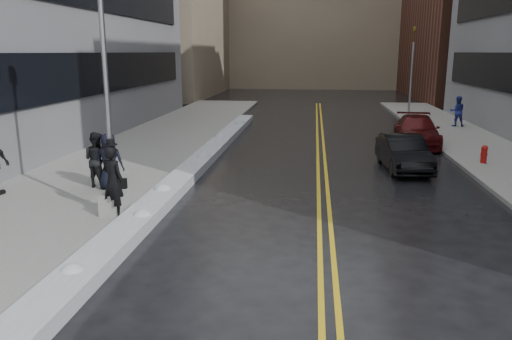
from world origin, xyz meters
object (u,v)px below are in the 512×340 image
(fire_hydrant, at_px, (484,153))
(pedestrian_c, at_px, (109,161))
(pedestrian_b, at_px, (97,160))
(lamppost, at_px, (109,129))
(pedestrian_east, at_px, (457,111))
(car_maroon, at_px, (417,131))
(pedestrian_fedora, at_px, (113,181))
(traffic_signal, at_px, (412,69))
(car_black, at_px, (403,153))

(fire_hydrant, xyz_separation_m, pedestrian_c, (-13.44, -5.50, 0.53))
(pedestrian_c, bearing_deg, pedestrian_b, -26.94)
(lamppost, xyz_separation_m, pedestrian_east, (14.01, 18.56, -1.48))
(pedestrian_east, distance_m, car_maroon, 6.91)
(pedestrian_fedora, bearing_deg, pedestrian_c, -40.99)
(traffic_signal, bearing_deg, fire_hydrant, -87.95)
(traffic_signal, height_order, pedestrian_b, traffic_signal)
(fire_hydrant, height_order, pedestrian_c, pedestrian_c)
(pedestrian_fedora, height_order, pedestrian_b, pedestrian_fedora)
(traffic_signal, height_order, car_black, traffic_signal)
(pedestrian_east, relative_size, car_black, 0.43)
(fire_hydrant, relative_size, pedestrian_fedora, 0.37)
(fire_hydrant, distance_m, pedestrian_fedora, 14.71)
(lamppost, xyz_separation_m, traffic_signal, (11.80, 22.00, 0.87))
(lamppost, relative_size, car_maroon, 1.54)
(pedestrian_c, distance_m, car_black, 11.08)
(lamppost, relative_size, pedestrian_east, 4.23)
(pedestrian_east, height_order, car_maroon, pedestrian_east)
(traffic_signal, bearing_deg, pedestrian_b, -124.89)
(lamppost, distance_m, pedestrian_fedora, 1.41)
(traffic_signal, distance_m, pedestrian_c, 23.52)
(pedestrian_b, xyz_separation_m, pedestrian_c, (0.52, -0.21, 0.00))
(lamppost, bearing_deg, traffic_signal, 61.79)
(traffic_signal, xyz_separation_m, pedestrian_fedora, (-11.70, -22.20, -2.26))
(fire_hydrant, height_order, pedestrian_east, pedestrian_east)
(pedestrian_east, xyz_separation_m, car_black, (-5.05, -11.52, -0.37))
(lamppost, height_order, pedestrian_b, lamppost)
(traffic_signal, distance_m, pedestrian_b, 23.64)
(lamppost, height_order, pedestrian_c, lamppost)
(pedestrian_c, relative_size, pedestrian_east, 1.03)
(pedestrian_fedora, bearing_deg, car_black, -116.42)
(lamppost, height_order, car_black, lamppost)
(pedestrian_east, xyz_separation_m, car_maroon, (-3.49, -5.95, -0.33))
(pedestrian_fedora, xyz_separation_m, pedestrian_east, (13.91, 18.75, -0.09))
(pedestrian_fedora, relative_size, pedestrian_b, 1.07)
(car_maroon, bearing_deg, traffic_signal, 87.86)
(traffic_signal, bearing_deg, pedestrian_fedora, -117.79)
(pedestrian_c, xyz_separation_m, pedestrian_east, (15.15, 16.06, -0.02))
(traffic_signal, relative_size, pedestrian_c, 3.24)
(pedestrian_east, bearing_deg, pedestrian_b, 48.13)
(pedestrian_fedora, relative_size, car_maroon, 0.40)
(fire_hydrant, relative_size, traffic_signal, 0.12)
(car_black, bearing_deg, pedestrian_east, 62.05)
(lamppost, xyz_separation_m, pedestrian_b, (-1.66, 2.71, -1.46))
(traffic_signal, height_order, car_maroon, traffic_signal)
(car_black, relative_size, car_maroon, 0.84)
(lamppost, bearing_deg, car_black, 38.16)
(fire_hydrant, xyz_separation_m, pedestrian_east, (1.71, 10.56, 0.50))
(pedestrian_b, distance_m, pedestrian_c, 0.56)
(lamppost, xyz_separation_m, fire_hydrant, (12.30, 8.00, -1.98))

